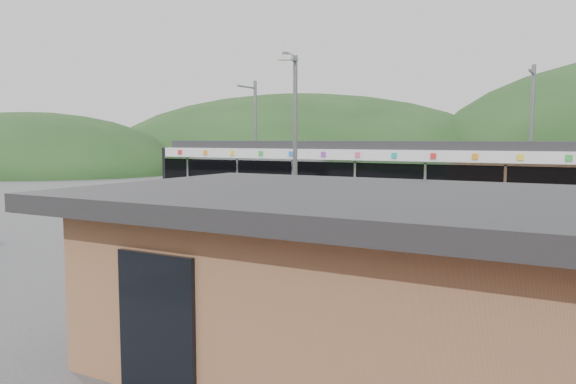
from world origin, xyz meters
The scene contains 9 objects.
ground centered at (0.00, 0.00, 0.00)m, with size 120.00×120.00×0.00m, color #4C4C4F.
hills centered at (6.19, 5.29, 0.00)m, with size 146.00×149.00×26.00m.
platform centered at (0.00, 3.30, 0.15)m, with size 26.00×3.20×0.30m, color #9E9E99.
yellow_line centered at (0.00, 2.00, 0.30)m, with size 26.00×0.10×0.01m, color yellow.
train centered at (0.09, 6.00, 2.06)m, with size 20.44×3.01×3.74m.
catenary_mast_west centered at (-7.00, 8.56, 3.65)m, with size 0.18×1.80×7.00m.
catenary_mast_east centered at (7.00, 8.56, 3.65)m, with size 0.18×1.80×7.00m.
station_shelter centered at (6.00, -9.01, 1.55)m, with size 9.20×6.20×3.00m.
lamp_post centered at (2.43, -4.43, 3.61)m, with size 0.38×1.09×6.06m.
Camera 1 is at (9.58, -17.63, 3.86)m, focal length 35.00 mm.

